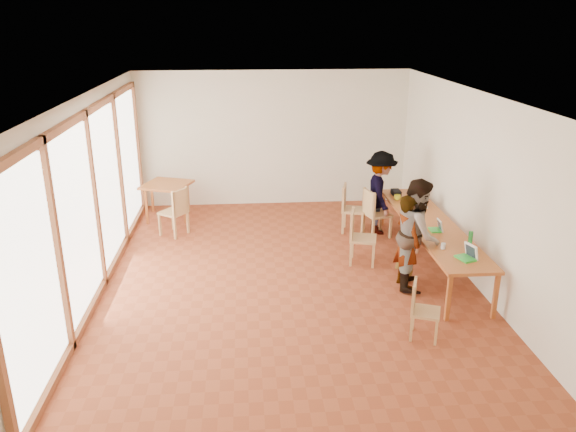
{
  "coord_description": "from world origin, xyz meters",
  "views": [
    {
      "loc": [
        -0.63,
        -8.34,
        4.08
      ],
      "look_at": [
        0.02,
        -0.01,
        1.1
      ],
      "focal_mm": 35.0,
      "sensor_mm": 36.0,
      "label": 1
    }
  ],
  "objects": [
    {
      "name": "ground",
      "position": [
        0.0,
        0.0,
        0.0
      ],
      "size": [
        8.0,
        8.0,
        0.0
      ],
      "primitive_type": "plane",
      "color": "brown",
      "rests_on": "ground"
    },
    {
      "name": "wall_back",
      "position": [
        0.0,
        4.0,
        1.5
      ],
      "size": [
        6.0,
        0.1,
        3.0
      ],
      "primitive_type": "cube",
      "color": "silver",
      "rests_on": "ground"
    },
    {
      "name": "wall_front",
      "position": [
        0.0,
        -4.0,
        1.5
      ],
      "size": [
        6.0,
        0.1,
        3.0
      ],
      "primitive_type": "cube",
      "color": "silver",
      "rests_on": "ground"
    },
    {
      "name": "wall_right",
      "position": [
        3.0,
        0.0,
        1.5
      ],
      "size": [
        0.1,
        8.0,
        3.0
      ],
      "primitive_type": "cube",
      "color": "silver",
      "rests_on": "ground"
    },
    {
      "name": "window_wall",
      "position": [
        -2.96,
        0.0,
        1.5
      ],
      "size": [
        0.1,
        8.0,
        3.0
      ],
      "primitive_type": "cube",
      "color": "white",
      "rests_on": "ground"
    },
    {
      "name": "ceiling",
      "position": [
        0.0,
        0.0,
        3.02
      ],
      "size": [
        6.0,
        8.0,
        0.04
      ],
      "primitive_type": "cube",
      "color": "white",
      "rests_on": "wall_back"
    },
    {
      "name": "communal_table",
      "position": [
        2.5,
        0.43,
        0.7
      ],
      "size": [
        0.8,
        4.0,
        0.75
      ],
      "color": "#AB5526",
      "rests_on": "ground"
    },
    {
      "name": "side_table",
      "position": [
        -2.3,
        3.2,
        0.67
      ],
      "size": [
        0.9,
        0.9,
        0.75
      ],
      "rotation": [
        0.0,
        0.0,
        -0.34
      ],
      "color": "#AB5526",
      "rests_on": "ground"
    },
    {
      "name": "chair_near",
      "position": [
        1.62,
        -1.89,
        0.49
      ],
      "size": [
        0.48,
        0.48,
        0.42
      ],
      "rotation": [
        0.0,
        0.0,
        -0.37
      ],
      "color": "tan",
      "rests_on": "ground"
    },
    {
      "name": "chair_mid",
      "position": [
        1.26,
        0.56,
        0.58
      ],
      "size": [
        0.54,
        0.54,
        0.51
      ],
      "rotation": [
        0.0,
        0.0,
        -0.26
      ],
      "color": "tan",
      "rests_on": "ground"
    },
    {
      "name": "chair_far",
      "position": [
        1.39,
        2.09,
        0.58
      ],
      "size": [
        0.54,
        0.54,
        0.5
      ],
      "rotation": [
        0.0,
        0.0,
        -0.28
      ],
      "color": "tan",
      "rests_on": "ground"
    },
    {
      "name": "chair_empty",
      "position": [
        1.8,
        1.73,
        0.59
      ],
      "size": [
        0.56,
        0.56,
        0.51
      ],
      "rotation": [
        0.0,
        0.0,
        0.29
      ],
      "color": "tan",
      "rests_on": "ground"
    },
    {
      "name": "chair_spare",
      "position": [
        -1.98,
        2.11,
        0.59
      ],
      "size": [
        0.62,
        0.62,
        0.51
      ],
      "rotation": [
        0.0,
        0.0,
        2.53
      ],
      "color": "tan",
      "rests_on": "ground"
    },
    {
      "name": "person_near",
      "position": [
        1.85,
        -0.41,
        0.77
      ],
      "size": [
        0.5,
        0.64,
        1.53
      ],
      "primitive_type": "imported",
      "rotation": [
        0.0,
        0.0,
        1.84
      ],
      "color": "gray",
      "rests_on": "ground"
    },
    {
      "name": "person_mid",
      "position": [
        2.01,
        -0.38,
        0.88
      ],
      "size": [
        0.86,
        1.0,
        1.76
      ],
      "primitive_type": "imported",
      "rotation": [
        0.0,
        0.0,
        1.32
      ],
      "color": "gray",
      "rests_on": "ground"
    },
    {
      "name": "person_far",
      "position": [
        1.99,
        1.97,
        0.82
      ],
      "size": [
        0.67,
        1.1,
        1.64
      ],
      "primitive_type": "imported",
      "rotation": [
        0.0,
        0.0,
        1.51
      ],
      "color": "gray",
      "rests_on": "ground"
    },
    {
      "name": "laptop_near",
      "position": [
        2.56,
        -1.09,
        0.81
      ],
      "size": [
        0.31,
        0.32,
        0.23
      ],
      "rotation": [
        0.0,
        0.0,
        0.33
      ],
      "color": "green",
      "rests_on": "communal_table"
    },
    {
      "name": "laptop_mid",
      "position": [
        2.49,
        0.06,
        0.8
      ],
      "size": [
        0.2,
        0.24,
        0.19
      ],
      "rotation": [
        0.0,
        0.0,
        -0.03
      ],
      "color": "green",
      "rests_on": "communal_table"
    },
    {
      "name": "laptop_far",
      "position": [
        2.62,
        1.29,
        0.81
      ],
      "size": [
        0.28,
        0.31,
        0.22
      ],
      "rotation": [
        0.0,
        0.0,
        -0.22
      ],
      "color": "green",
      "rests_on": "communal_table"
    },
    {
      "name": "yellow_mug",
      "position": [
        2.26,
        1.72,
        0.8
      ],
      "size": [
        0.14,
        0.14,
        0.1
      ],
      "primitive_type": "imported",
      "rotation": [
        0.0,
        0.0,
        -0.12
      ],
      "color": "yellow",
      "rests_on": "communal_table"
    },
    {
      "name": "green_bottle",
      "position": [
        2.73,
        -0.72,
        0.89
      ],
      "size": [
        0.07,
        0.07,
        0.28
      ],
      "primitive_type": "cylinder",
      "color": "#1D792A",
      "rests_on": "communal_table"
    },
    {
      "name": "clear_glass",
      "position": [
        2.33,
        -0.7,
        0.8
      ],
      "size": [
        0.07,
        0.07,
        0.09
      ],
      "primitive_type": "cylinder",
      "color": "silver",
      "rests_on": "communal_table"
    },
    {
      "name": "condiment_cup",
      "position": [
        2.36,
        2.18,
        0.78
      ],
      "size": [
        0.08,
        0.08,
        0.06
      ],
      "primitive_type": "cylinder",
      "color": "white",
      "rests_on": "communal_table"
    },
    {
      "name": "pink_phone",
      "position": [
        2.37,
        2.01,
        0.76
      ],
      "size": [
        0.05,
        0.1,
        0.01
      ],
      "primitive_type": "cube",
      "color": "#E45067",
      "rests_on": "communal_table"
    },
    {
      "name": "black_pouch",
      "position": [
        2.32,
        2.06,
        0.8
      ],
      "size": [
        0.16,
        0.26,
        0.09
      ],
      "primitive_type": "cube",
      "color": "black",
      "rests_on": "communal_table"
    }
  ]
}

